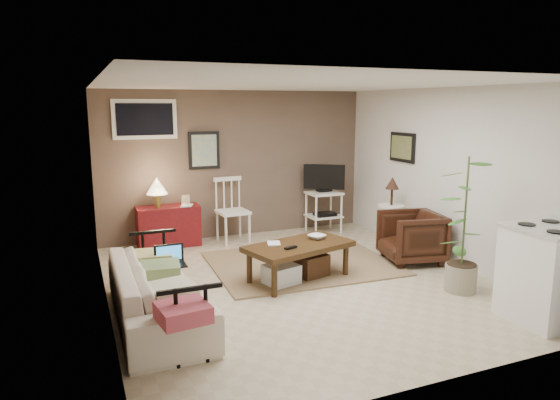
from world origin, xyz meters
name	(u,v)px	position (x,y,z in m)	size (l,w,h in m)	color
floor	(299,282)	(0.00, 0.00, 0.00)	(5.00, 5.00, 0.00)	#C1B293
art_back	(204,150)	(-0.55, 2.48, 1.45)	(0.50, 0.03, 0.60)	black
art_right	(402,147)	(2.23, 1.05, 1.52)	(0.03, 0.60, 0.45)	black
window	(145,119)	(-1.45, 2.48, 1.95)	(0.96, 0.03, 0.60)	white
rug	(301,263)	(0.32, 0.63, 0.01)	(2.42, 1.93, 0.02)	#8E7552
coffee_table	(298,259)	(0.01, 0.06, 0.28)	(1.45, 1.00, 0.50)	#3D2810
sofa	(157,283)	(-1.80, -0.48, 0.40)	(2.07, 0.60, 0.81)	silver
sofa_pillows	(166,281)	(-1.75, -0.71, 0.50)	(0.40, 1.97, 0.14)	beige
sofa_end_rails	(169,286)	(-1.68, -0.48, 0.35)	(0.56, 2.07, 0.70)	black
laptop	(170,259)	(-1.60, -0.12, 0.52)	(0.32, 0.23, 0.22)	black
red_console	(168,222)	(-1.22, 2.25, 0.38)	(0.94, 0.42, 1.09)	maroon
spindle_chair	(232,212)	(-0.20, 2.14, 0.48)	(0.50, 0.50, 1.02)	white
tv_stand	(324,197)	(1.43, 2.10, 0.62)	(0.62, 0.45, 1.17)	white
side_table	(391,204)	(1.95, 0.88, 0.68)	(0.41, 0.41, 1.09)	white
armchair	(411,235)	(1.78, 0.15, 0.39)	(0.76, 0.71, 0.78)	black
potted_plant	(465,220)	(1.63, -1.01, 0.86)	(0.41, 0.41, 1.62)	gray
stove	(548,274)	(1.86, -1.96, 0.49)	(0.75, 0.70, 0.99)	white
bowl	(317,231)	(0.33, 0.19, 0.58)	(0.21, 0.05, 0.21)	#3D2810
book_table	(267,236)	(-0.35, 0.19, 0.58)	(0.16, 0.02, 0.21)	#3D2810
book_console	(181,199)	(-1.01, 2.16, 0.75)	(0.17, 0.02, 0.23)	#3D2810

